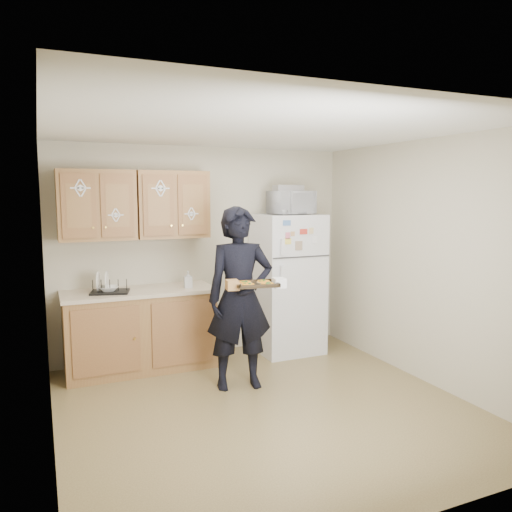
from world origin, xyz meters
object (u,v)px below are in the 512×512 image
(baking_tray, at_px, (256,285))
(person, at_px, (240,298))
(dish_rack, at_px, (110,286))
(refrigerator, at_px, (287,283))
(microwave, at_px, (291,203))

(baking_tray, bearing_deg, person, 107.49)
(dish_rack, bearing_deg, baking_tray, -44.34)
(baking_tray, bearing_deg, refrigerator, 59.98)
(dish_rack, bearing_deg, person, -37.13)
(refrigerator, xyz_separation_m, dish_rack, (-2.12, 0.01, 0.13))
(refrigerator, bearing_deg, baking_tray, -128.77)
(microwave, bearing_deg, baking_tray, -137.74)
(microwave, height_order, dish_rack, microwave)
(refrigerator, relative_size, person, 0.93)
(refrigerator, distance_m, microwave, 0.99)
(person, distance_m, baking_tray, 0.35)
(refrigerator, xyz_separation_m, baking_tray, (-0.93, -1.15, 0.24))
(baking_tray, distance_m, microwave, 1.63)
(microwave, bearing_deg, refrigerator, 101.03)
(baking_tray, relative_size, dish_rack, 1.02)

